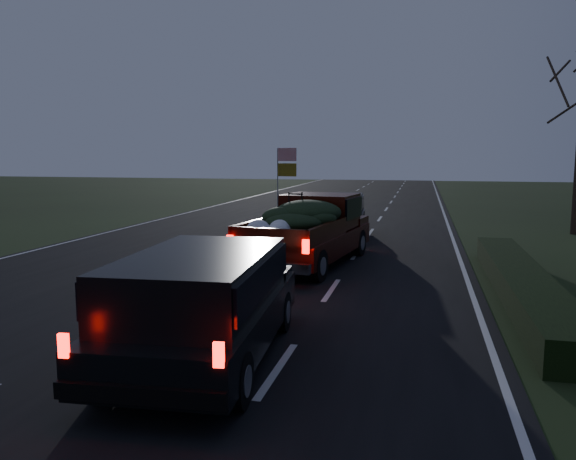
% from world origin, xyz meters
% --- Properties ---
extents(ground, '(120.00, 120.00, 0.00)m').
position_xyz_m(ground, '(0.00, 0.00, 0.00)').
color(ground, black).
rests_on(ground, ground).
extents(road_asphalt, '(14.00, 120.00, 0.02)m').
position_xyz_m(road_asphalt, '(0.00, 0.00, 0.01)').
color(road_asphalt, black).
rests_on(road_asphalt, ground).
extents(hedge_row, '(1.00, 10.00, 0.60)m').
position_xyz_m(hedge_row, '(7.80, 3.00, 0.30)').
color(hedge_row, black).
rests_on(hedge_row, ground).
extents(pickup_truck, '(2.95, 5.92, 2.97)m').
position_xyz_m(pickup_truck, '(2.48, 5.46, 1.11)').
color(pickup_truck, '#380E07').
rests_on(pickup_truck, ground).
extents(lead_suv, '(2.18, 4.71, 1.32)m').
position_xyz_m(lead_suv, '(2.47, 10.77, 1.00)').
color(lead_suv, black).
rests_on(lead_suv, ground).
extents(rear_suv, '(2.48, 4.96, 1.39)m').
position_xyz_m(rear_suv, '(2.44, -2.46, 1.05)').
color(rear_suv, black).
rests_on(rear_suv, ground).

